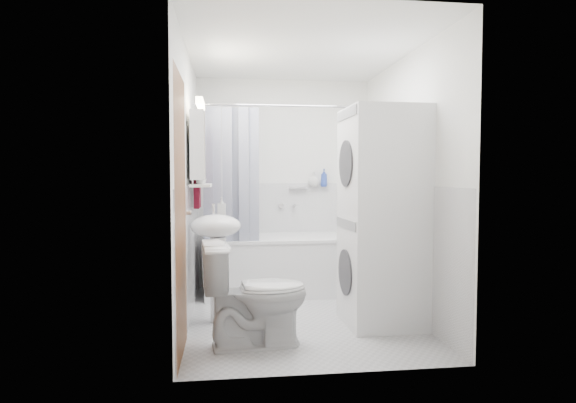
{
  "coord_description": "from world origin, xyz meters",
  "views": [
    {
      "loc": [
        -0.66,
        -4.3,
        1.28
      ],
      "look_at": [
        -0.09,
        0.15,
        1.05
      ],
      "focal_mm": 30.0,
      "sensor_mm": 36.0,
      "label": 1
    }
  ],
  "objects": [
    {
      "name": "floor",
      "position": [
        0.0,
        0.0,
        0.0
      ],
      "size": [
        2.6,
        2.6,
        0.0
      ],
      "primitive_type": "plane",
      "color": "silver",
      "rests_on": "ground"
    },
    {
      "name": "shampoo_b",
      "position": [
        0.47,
        1.24,
        1.2
      ],
      "size": [
        0.08,
        0.21,
        0.08
      ],
      "primitive_type": "imported",
      "color": "#2942A4",
      "rests_on": "shower_caddy"
    },
    {
      "name": "wainscot",
      "position": [
        0.0,
        0.29,
        0.6
      ],
      "size": [
        1.98,
        2.58,
        2.58
      ],
      "color": "white",
      "rests_on": "ground"
    },
    {
      "name": "washer_dryer",
      "position": [
        0.68,
        -0.3,
        0.93
      ],
      "size": [
        0.69,
        0.67,
        1.87
      ],
      "rotation": [
        0.0,
        0.0,
        0.02
      ],
      "color": "white",
      "rests_on": "ground"
    },
    {
      "name": "shelf",
      "position": [
        -0.89,
        0.1,
        1.2
      ],
      "size": [
        0.18,
        0.54,
        0.02
      ],
      "primitive_type": "cube",
      "color": "silver",
      "rests_on": "room_walls"
    },
    {
      "name": "bathtub",
      "position": [
        -0.08,
        0.92,
        0.34
      ],
      "size": [
        1.63,
        0.77,
        0.62
      ],
      "color": "white",
      "rests_on": "ground"
    },
    {
      "name": "shampoo_a",
      "position": [
        0.35,
        1.24,
        1.23
      ],
      "size": [
        0.13,
        0.17,
        0.13
      ],
      "primitive_type": "imported",
      "color": "gray",
      "rests_on": "shower_caddy"
    },
    {
      "name": "medicine_cabinet",
      "position": [
        -0.9,
        0.1,
        1.57
      ],
      "size": [
        0.13,
        0.5,
        0.71
      ],
      "color": "white",
      "rests_on": "room_walls"
    },
    {
      "name": "shower_curtain",
      "position": [
        -0.62,
        0.59,
        1.25
      ],
      "size": [
        0.55,
        0.02,
        1.45
      ],
      "color": "#131C43",
      "rests_on": "curtain_rod"
    },
    {
      "name": "soap_pump",
      "position": [
        -0.71,
        0.25,
        0.95
      ],
      "size": [
        0.08,
        0.17,
        0.08
      ],
      "primitive_type": "imported",
      "color": "gray",
      "rests_on": "sink"
    },
    {
      "name": "shelf_cup",
      "position": [
        -0.89,
        0.22,
        1.26
      ],
      "size": [
        0.1,
        0.09,
        0.1
      ],
      "primitive_type": "imported",
      "color": "gray",
      "rests_on": "shelf"
    },
    {
      "name": "shower_caddy",
      "position": [
        0.17,
        1.24,
        1.15
      ],
      "size": [
        0.22,
        0.06,
        0.02
      ],
      "primitive_type": "cube",
      "color": "silver",
      "rests_on": "room_walls"
    },
    {
      "name": "shelf_bottle",
      "position": [
        -0.89,
        -0.05,
        1.25
      ],
      "size": [
        0.07,
        0.18,
        0.07
      ],
      "primitive_type": "imported",
      "color": "gray",
      "rests_on": "shelf"
    },
    {
      "name": "room_walls",
      "position": [
        0.0,
        0.0,
        1.49
      ],
      "size": [
        2.6,
        2.6,
        2.6
      ],
      "color": "white",
      "rests_on": "ground"
    },
    {
      "name": "sink",
      "position": [
        -0.75,
        -0.08,
        0.7
      ],
      "size": [
        0.44,
        0.37,
        1.04
      ],
      "color": "white",
      "rests_on": "ground"
    },
    {
      "name": "door",
      "position": [
        -0.95,
        -0.55,
        1.0
      ],
      "size": [
        0.05,
        2.0,
        2.0
      ],
      "color": "brown",
      "rests_on": "ground"
    },
    {
      "name": "towel",
      "position": [
        -0.94,
        0.35,
        1.38
      ],
      "size": [
        0.07,
        0.32,
        0.77
      ],
      "color": "#590B12",
      "rests_on": "room_walls"
    },
    {
      "name": "tub_spout",
      "position": [
        0.12,
        1.25,
        0.94
      ],
      "size": [
        0.04,
        0.12,
        0.04
      ],
      "primitive_type": "cylinder",
      "rotation": [
        1.57,
        0.0,
        0.0
      ],
      "color": "silver",
      "rests_on": "room_walls"
    },
    {
      "name": "curtain_rod",
      "position": [
        -0.08,
        0.59,
        2.0
      ],
      "size": [
        1.81,
        0.02,
        0.02
      ],
      "primitive_type": "cylinder",
      "rotation": [
        0.0,
        1.57,
        0.0
      ],
      "color": "silver",
      "rests_on": "room_walls"
    },
    {
      "name": "toilet",
      "position": [
        -0.45,
        -0.71,
        0.39
      ],
      "size": [
        0.83,
        0.52,
        0.78
      ],
      "primitive_type": "imported",
      "rotation": [
        0.0,
        0.0,
        1.67
      ],
      "color": "white",
      "rests_on": "ground"
    }
  ]
}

